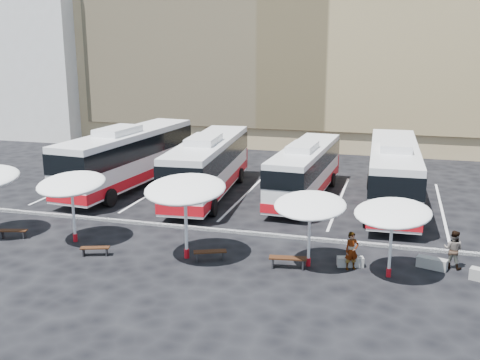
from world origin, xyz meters
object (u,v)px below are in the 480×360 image
(sunshade_1, at_px, (71,184))
(conc_bench_1, at_px, (432,263))
(bus_0, at_px, (129,156))
(bus_1, at_px, (208,164))
(wood_bench_2, at_px, (210,253))
(passenger_0, at_px, (352,251))
(bus_3, at_px, (393,172))
(conc_bench_0, at_px, (350,262))
(sunshade_2, at_px, (185,189))
(sunshade_4, at_px, (393,213))
(wood_bench_0, at_px, (13,232))
(bus_2, at_px, (305,169))
(wood_bench_1, at_px, (95,249))
(passenger_1, at_px, (454,250))
(wood_bench_3, at_px, (288,260))
(sunshade_3, at_px, (310,206))

(sunshade_1, distance_m, conc_bench_1, 17.07)
(bus_0, bearing_deg, bus_1, -0.56)
(wood_bench_2, bearing_deg, sunshade_1, 175.68)
(sunshade_1, distance_m, passenger_0, 13.59)
(bus_3, relative_size, conc_bench_1, 10.20)
(bus_1, distance_m, conc_bench_0, 13.63)
(bus_1, bearing_deg, bus_0, 169.47)
(bus_0, relative_size, bus_1, 1.06)
(sunshade_2, xyz_separation_m, conc_bench_1, (10.73, 1.75, -3.00))
(sunshade_4, height_order, wood_bench_0, sunshade_4)
(bus_0, distance_m, bus_2, 11.86)
(wood_bench_0, xyz_separation_m, wood_bench_1, (5.17, -1.00, -0.02))
(bus_0, relative_size, conc_bench_0, 11.88)
(wood_bench_1, relative_size, passenger_1, 0.80)
(wood_bench_3, bearing_deg, conc_bench_1, 15.47)
(wood_bench_0, distance_m, wood_bench_1, 5.27)
(sunshade_3, xyz_separation_m, wood_bench_0, (-14.84, -0.45, -2.44))
(bus_0, distance_m, sunshade_3, 17.32)
(sunshade_1, bearing_deg, wood_bench_1, -36.61)
(bus_1, xyz_separation_m, wood_bench_2, (3.59, -10.36, -1.71))
(bus_3, xyz_separation_m, passenger_0, (-1.50, -10.38, -1.25))
(wood_bench_3, height_order, passenger_0, passenger_0)
(sunshade_1, distance_m, conc_bench_0, 13.65)
(bus_2, height_order, bus_3, bus_3)
(wood_bench_2, xyz_separation_m, passenger_0, (6.22, 0.71, 0.50))
(wood_bench_1, xyz_separation_m, conc_bench_0, (11.46, 1.89, -0.10))
(wood_bench_3, bearing_deg, bus_0, 140.01)
(sunshade_2, bearing_deg, passenger_1, 9.94)
(bus_0, height_order, bus_2, bus_0)
(sunshade_2, distance_m, wood_bench_1, 5.18)
(passenger_1, bearing_deg, sunshade_1, 24.49)
(sunshade_2, bearing_deg, sunshade_4, 2.11)
(wood_bench_3, bearing_deg, wood_bench_0, 179.81)
(bus_0, height_order, passenger_1, bus_0)
(sunshade_1, xyz_separation_m, sunshade_3, (11.59, 0.03, -0.16))
(wood_bench_3, relative_size, conc_bench_0, 1.47)
(wood_bench_0, xyz_separation_m, conc_bench_0, (16.63, 0.89, -0.11))
(passenger_1, bearing_deg, wood_bench_1, 30.14)
(bus_2, distance_m, wood_bench_2, 11.93)
(sunshade_3, height_order, wood_bench_0, sunshade_3)
(wood_bench_3, relative_size, conc_bench_1, 1.32)
(sunshade_4, xyz_separation_m, wood_bench_1, (-13.11, -1.21, -2.48))
(sunshade_1, height_order, wood_bench_2, sunshade_1)
(wood_bench_0, bearing_deg, passenger_0, 2.01)
(sunshade_2, height_order, passenger_0, sunshade_2)
(conc_bench_0, height_order, conc_bench_1, conc_bench_1)
(sunshade_2, bearing_deg, bus_2, 73.17)
(bus_0, bearing_deg, sunshade_1, -72.40)
(conc_bench_1, bearing_deg, bus_3, 101.42)
(conc_bench_0, bearing_deg, bus_3, 81.22)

